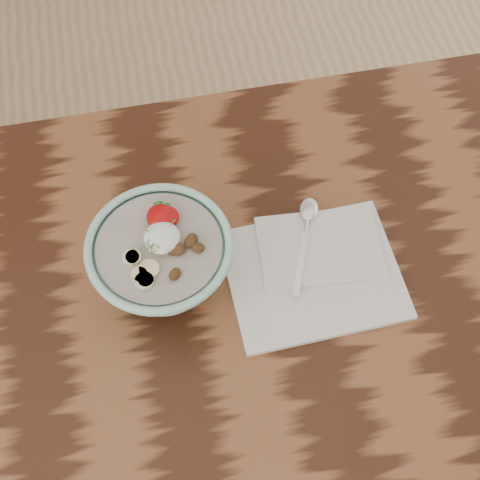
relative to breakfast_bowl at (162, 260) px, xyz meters
The scene contains 4 objects.
table 18.56cm from the breakfast_bowl, 93.24° to the right, with size 160.00×90.00×75.00cm.
breakfast_bowl is the anchor object (origin of this frame).
napkin 24.25cm from the breakfast_bowl, ahead, with size 27.16×22.53×1.63cm.
spoon 24.79cm from the breakfast_bowl, 11.84° to the left, with size 8.47×17.39×0.94cm.
Camera 1 is at (2.82, -38.29, 169.53)cm, focal length 50.00 mm.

